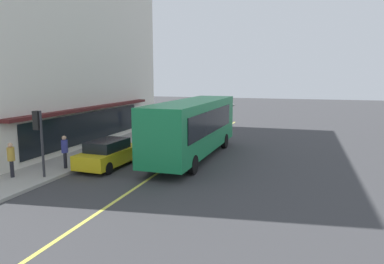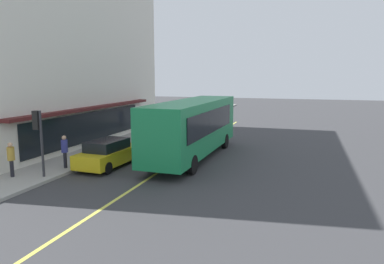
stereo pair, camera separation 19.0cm
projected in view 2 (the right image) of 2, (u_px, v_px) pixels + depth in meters
ground at (181, 157)px, 22.05m from camera, size 120.00×120.00×0.00m
sidewalk at (101, 151)px, 23.74m from camera, size 80.00×2.82×0.15m
lane_centre_stripe at (181, 157)px, 22.05m from camera, size 36.00×0.16×0.01m
storefront_building at (35, 42)px, 25.34m from camera, size 22.21×9.27×14.73m
bus at (194, 126)px, 21.70m from camera, size 11.17×2.76×3.50m
traffic_light at (38, 128)px, 17.04m from camera, size 0.30×0.52×3.20m
car_yellow at (109, 153)px, 19.76m from camera, size 4.38×2.03×1.52m
pedestrian_at_corner at (65, 148)px, 18.84m from camera, size 0.34×0.34×1.74m
pedestrian_by_curb at (11, 156)px, 17.17m from camera, size 0.34×0.34×1.69m
pedestrian_waiting at (159, 119)px, 31.43m from camera, size 0.34×0.34×1.75m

